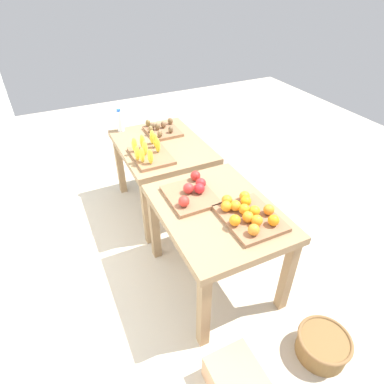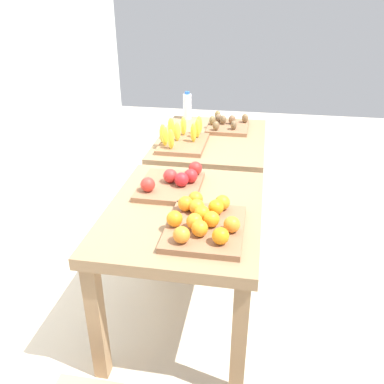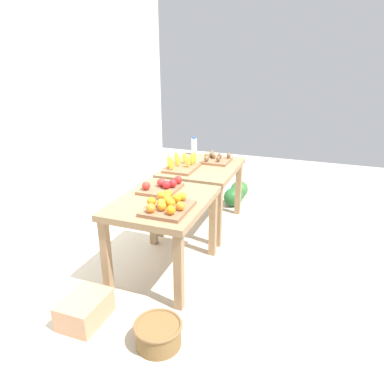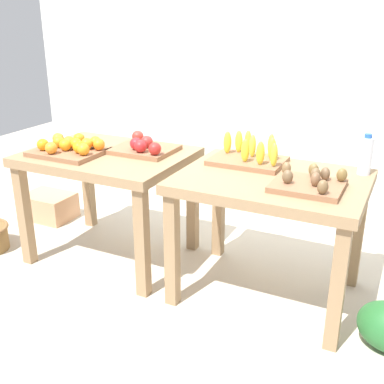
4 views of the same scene
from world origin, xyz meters
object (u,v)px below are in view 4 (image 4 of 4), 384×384
object	(u,v)px
cardboard_produce_box	(49,206)
orange_bin	(71,147)
apple_bin	(144,147)
water_bottle	(366,156)
kiwi_bin	(309,183)
display_table_right	(271,195)
display_table_left	(108,168)
banana_crate	(250,155)

from	to	relation	value
cardboard_produce_box	orange_bin	bearing A→B (deg)	-32.82
apple_bin	water_bottle	size ratio (longest dim) A/B	1.75
kiwi_bin	cardboard_produce_box	world-z (taller)	kiwi_bin
kiwi_bin	water_bottle	size ratio (longest dim) A/B	1.57
display_table_right	water_bottle	xyz separation A→B (m)	(0.45, 0.27, 0.22)
apple_bin	water_bottle	xyz separation A→B (m)	(1.36, 0.17, 0.07)
display_table_right	apple_bin	world-z (taller)	apple_bin
display_table_left	cardboard_produce_box	world-z (taller)	display_table_left
display_table_right	kiwi_bin	world-z (taller)	kiwi_bin
kiwi_bin	water_bottle	bearing A→B (deg)	58.43
water_bottle	display_table_right	bearing A→B (deg)	-148.95
display_table_right	orange_bin	distance (m)	1.32
display_table_left	banana_crate	xyz separation A→B (m)	(0.92, 0.19, 0.16)
cardboard_produce_box	apple_bin	bearing A→B (deg)	-10.33
orange_bin	banana_crate	xyz separation A→B (m)	(1.11, 0.32, 0.00)
apple_bin	cardboard_produce_box	bearing A→B (deg)	169.67
display_table_left	water_bottle	bearing A→B (deg)	9.82
water_bottle	orange_bin	bearing A→B (deg)	-167.10
apple_bin	display_table_right	bearing A→B (deg)	-6.58
display_table_left	kiwi_bin	world-z (taller)	kiwi_bin
display_table_right	water_bottle	size ratio (longest dim) A/B	4.46
banana_crate	display_table_left	bearing A→B (deg)	-168.36
water_bottle	cardboard_produce_box	distance (m)	2.55
display_table_right	orange_bin	size ratio (longest dim) A/B	2.27
apple_bin	banana_crate	size ratio (longest dim) A/B	0.93
display_table_left	orange_bin	size ratio (longest dim) A/B	2.27
apple_bin	cardboard_produce_box	size ratio (longest dim) A/B	1.02
banana_crate	kiwi_bin	size ratio (longest dim) A/B	1.20
banana_crate	kiwi_bin	bearing A→B (deg)	-33.55
orange_bin	water_bottle	bearing A→B (deg)	12.90
kiwi_bin	water_bottle	xyz separation A→B (m)	(0.22, 0.37, 0.08)
kiwi_bin	banana_crate	bearing A→B (deg)	146.45
display_table_left	water_bottle	world-z (taller)	water_bottle
display_table_right	apple_bin	xyz separation A→B (m)	(-0.90, 0.10, 0.15)
display_table_left	display_table_right	size ratio (longest dim) A/B	1.00
display_table_left	banana_crate	bearing A→B (deg)	11.64
display_table_right	kiwi_bin	xyz separation A→B (m)	(0.23, -0.09, 0.14)
orange_bin	cardboard_produce_box	size ratio (longest dim) A/B	1.15
orange_bin	banana_crate	size ratio (longest dim) A/B	1.04
water_bottle	apple_bin	bearing A→B (deg)	-172.95
banana_crate	cardboard_produce_box	world-z (taller)	banana_crate
display_table_left	display_table_right	world-z (taller)	same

